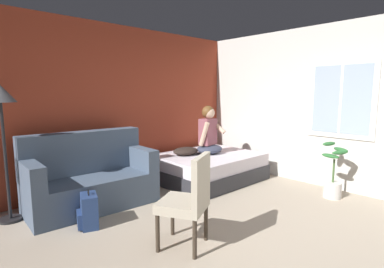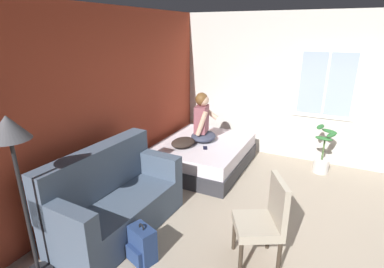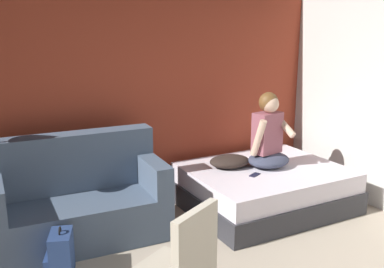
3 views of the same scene
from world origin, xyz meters
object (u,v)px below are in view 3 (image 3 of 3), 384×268
object	(u,v)px
bed	(264,188)
person_seated	(268,137)
cell_phone	(255,175)
backpack	(61,255)
throw_pillow	(230,161)
side_chair	(179,267)
couch	(78,201)

from	to	relation	value
bed	person_seated	bearing A→B (deg)	37.69
bed	cell_phone	world-z (taller)	cell_phone
person_seated	backpack	world-z (taller)	person_seated
bed	throw_pillow	distance (m)	0.52
side_chair	throw_pillow	world-z (taller)	side_chair
backpack	throw_pillow	size ratio (longest dim) A/B	0.95
side_chair	cell_phone	size ratio (longest dim) A/B	6.81
bed	side_chair	distance (m)	2.45
couch	cell_phone	xyz separation A→B (m)	(1.87, -0.40, 0.09)
side_chair	backpack	size ratio (longest dim) A/B	2.14
couch	cell_phone	distance (m)	1.92
couch	person_seated	distance (m)	2.25
side_chair	person_seated	world-z (taller)	person_seated
throw_pillow	cell_phone	size ratio (longest dim) A/B	3.33
person_seated	throw_pillow	size ratio (longest dim) A/B	1.82
bed	couch	bearing A→B (deg)	173.15
bed	cell_phone	bearing A→B (deg)	-150.11
bed	person_seated	xyz separation A→B (m)	(0.07, 0.05, 0.60)
bed	cell_phone	distance (m)	0.39
backpack	cell_phone	size ratio (longest dim) A/B	3.18
couch	side_chair	world-z (taller)	couch
bed	side_chair	size ratio (longest dim) A/B	1.84
side_chair	cell_phone	world-z (taller)	side_chair
couch	throw_pillow	xyz separation A→B (m)	(1.78, -0.03, 0.16)
bed	person_seated	world-z (taller)	person_seated
side_chair	throw_pillow	bearing A→B (deg)	48.95
side_chair	bed	bearing A→B (deg)	39.24
side_chair	throw_pillow	xyz separation A→B (m)	(1.54, 1.77, 0.02)
side_chair	cell_phone	xyz separation A→B (m)	(1.63, 1.39, -0.05)
couch	person_seated	xyz separation A→B (m)	(2.19, -0.20, 0.44)
couch	side_chair	size ratio (longest dim) A/B	1.77
couch	backpack	bearing A→B (deg)	-116.95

